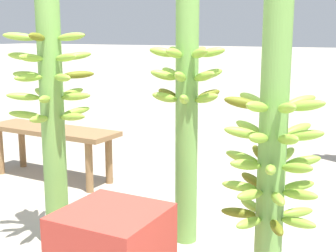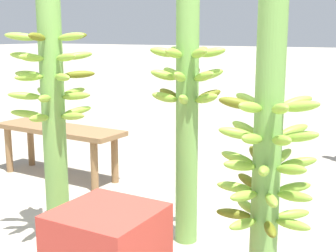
{
  "view_description": "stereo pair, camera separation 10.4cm",
  "coord_description": "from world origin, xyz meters",
  "px_view_note": "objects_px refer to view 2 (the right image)",
  "views": [
    {
      "loc": [
        1.14,
        -1.91,
        1.24
      ],
      "look_at": [
        -0.06,
        0.41,
        0.72
      ],
      "focal_mm": 50.0,
      "sensor_mm": 36.0,
      "label": 1
    },
    {
      "loc": [
        1.23,
        -1.86,
        1.24
      ],
      "look_at": [
        -0.06,
        0.41,
        0.72
      ],
      "focal_mm": 50.0,
      "sensor_mm": 36.0,
      "label": 2
    }
  ],
  "objects_px": {
    "banana_stalk_left": "(53,104)",
    "banana_stalk_right": "(267,161)",
    "banana_stalk_center": "(187,99)",
    "market_bench": "(59,136)"
  },
  "relations": [
    {
      "from": "banana_stalk_left",
      "to": "banana_stalk_center",
      "type": "relative_size",
      "value": 0.96
    },
    {
      "from": "market_bench",
      "to": "banana_stalk_center",
      "type": "bearing_deg",
      "value": -18.85
    },
    {
      "from": "banana_stalk_center",
      "to": "market_bench",
      "type": "distance_m",
      "value": 1.73
    },
    {
      "from": "banana_stalk_left",
      "to": "banana_stalk_right",
      "type": "height_order",
      "value": "banana_stalk_left"
    },
    {
      "from": "banana_stalk_left",
      "to": "banana_stalk_center",
      "type": "xyz_separation_m",
      "value": [
        0.63,
        0.42,
        0.02
      ]
    },
    {
      "from": "banana_stalk_left",
      "to": "market_bench",
      "type": "bearing_deg",
      "value": 132.28
    },
    {
      "from": "banana_stalk_left",
      "to": "banana_stalk_right",
      "type": "bearing_deg",
      "value": -1.07
    },
    {
      "from": "banana_stalk_right",
      "to": "market_bench",
      "type": "distance_m",
      "value": 2.43
    },
    {
      "from": "banana_stalk_left",
      "to": "banana_stalk_right",
      "type": "xyz_separation_m",
      "value": [
        1.26,
        -0.02,
        -0.15
      ]
    },
    {
      "from": "banana_stalk_center",
      "to": "banana_stalk_right",
      "type": "bearing_deg",
      "value": -35.58
    }
  ]
}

